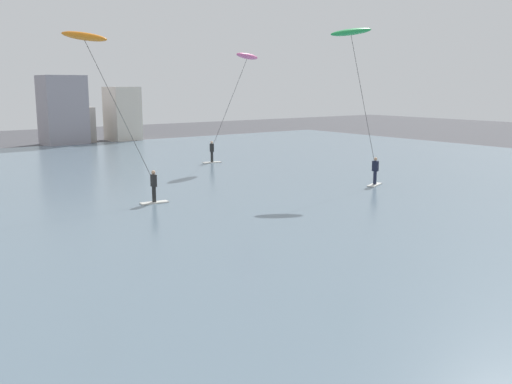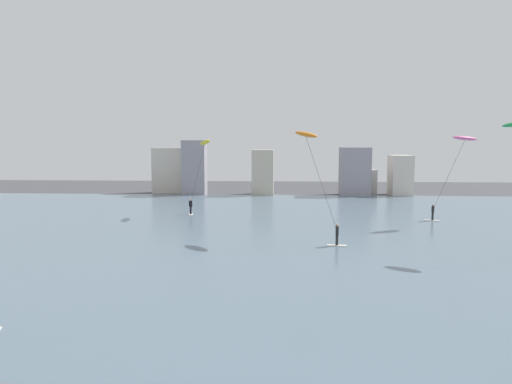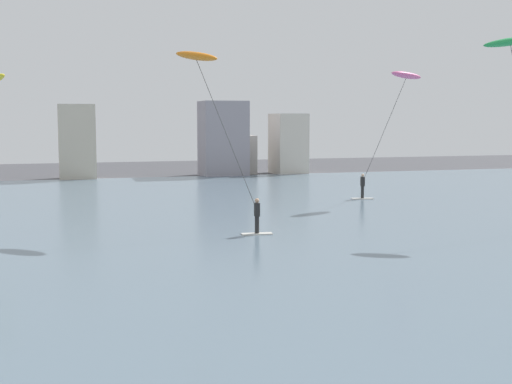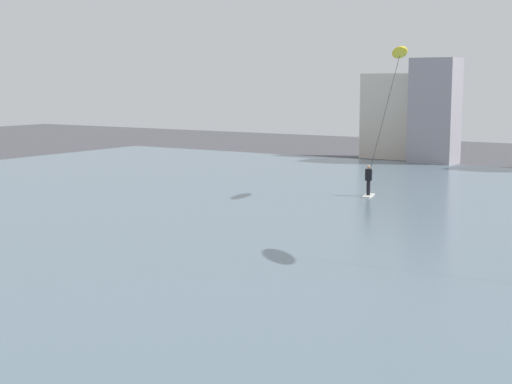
# 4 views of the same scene
# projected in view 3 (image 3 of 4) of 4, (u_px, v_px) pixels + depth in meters

# --- Properties ---
(water_bay) EXTENTS (84.00, 52.00, 0.10)m
(water_bay) POSITION_uv_depth(u_px,v_px,m) (160.00, 222.00, 35.28)
(water_bay) COLOR slate
(water_bay) RESTS_ON ground
(far_shore_buildings) EXTENTS (37.53, 4.76, 7.84)m
(far_shore_buildings) POSITION_uv_depth(u_px,v_px,m) (120.00, 141.00, 61.15)
(far_shore_buildings) COLOR beige
(far_shore_buildings) RESTS_ON ground
(kitesurfer_pink) EXTENTS (4.10, 3.38, 8.15)m
(kitesurfer_pink) POSITION_uv_depth(u_px,v_px,m) (401.00, 89.00, 42.67)
(kitesurfer_pink) COLOR silver
(kitesurfer_pink) RESTS_ON water_bay
(kitesurfer_orange) EXTENTS (4.02, 4.02, 8.53)m
(kitesurfer_orange) POSITION_uv_depth(u_px,v_px,m) (205.00, 79.00, 31.85)
(kitesurfer_orange) COLOR silver
(kitesurfer_orange) RESTS_ON water_bay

